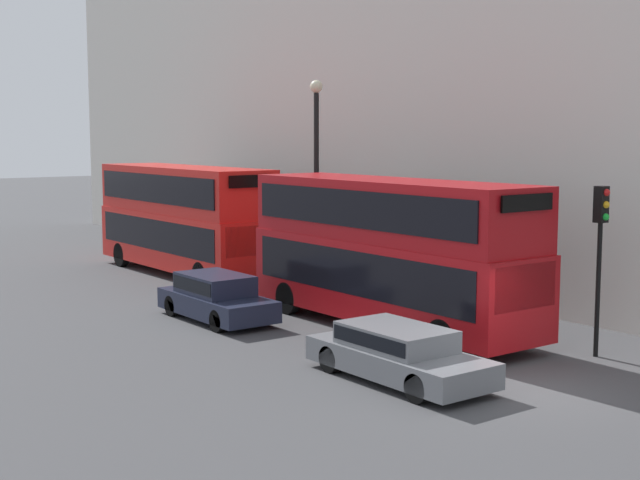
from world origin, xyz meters
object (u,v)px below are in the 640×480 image
Objects in this scene: bus_leading at (389,247)px; car_dark_sedan at (398,352)px; car_hatchback at (216,296)px; pedestrian at (254,252)px; bus_second_in_queue at (184,215)px; traffic_light at (601,235)px.

bus_leading reaches higher than car_dark_sedan.
car_hatchback is 2.64× the size of pedestrian.
bus_second_in_queue is 9.20m from car_hatchback.
traffic_light is at bearing -13.82° from car_dark_sedan.
car_dark_sedan is at bearing -90.00° from car_hatchback.
pedestrian is at bearing 50.93° from car_hatchback.
traffic_light is (2.05, -5.57, 0.71)m from bus_leading.
traffic_light is at bearing -69.85° from bus_leading.
bus_leading reaches higher than pedestrian.
car_dark_sedan is 6.10m from traffic_light.
traffic_light is 2.61× the size of pedestrian.
car_dark_sedan is 8.15m from car_hatchback.
car_hatchback is (-3.40, 3.91, -1.62)m from bus_leading.
car_hatchback is (-3.40, -8.39, -1.62)m from bus_second_in_queue.
pedestrian is (2.81, 11.56, -1.60)m from bus_leading.
bus_second_in_queue is 2.17× the size of car_dark_sedan.
bus_second_in_queue reaches higher than pedestrian.
pedestrian is at bearing 87.45° from traffic_light.
pedestrian is (6.21, 15.79, 0.08)m from car_dark_sedan.
bus_second_in_queue is at bearing 67.94° from car_hatchback.
car_dark_sedan is 1.08× the size of car_hatchback.
pedestrian reaches higher than car_dark_sedan.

